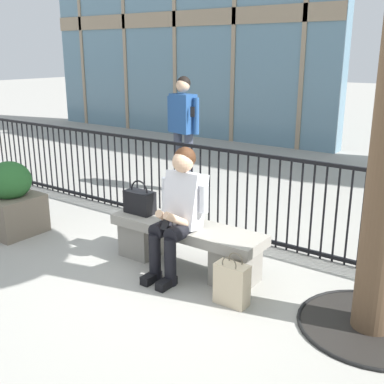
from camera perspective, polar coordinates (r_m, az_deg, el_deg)
The scene contains 8 objects.
ground_plane at distance 4.71m, azimuth -0.72°, elevation -9.05°, with size 60.00×60.00×0.00m, color #9E9B93.
stone_bench at distance 4.60m, azimuth -0.73°, elevation -6.01°, with size 1.60×0.44×0.45m.
seated_person_with_phone at distance 4.37m, azimuth -1.61°, elevation -1.98°, with size 0.52×0.66×1.21m.
handbag_on_bench at distance 4.84m, azimuth -6.35°, elevation -1.15°, with size 0.31×0.16×0.35m.
shopping_bag at distance 4.01m, azimuth 4.84°, elevation -11.02°, with size 0.29×0.15×0.45m.
bystander_at_railing at distance 6.97m, azimuth -1.08°, elevation 8.02°, with size 0.55×0.30×1.71m.
plaza_railing at distance 5.28m, azimuth 5.48°, elevation -0.29°, with size 9.04×0.04×1.01m.
planter at distance 5.83m, azimuth -21.02°, elevation -0.95°, with size 0.59×0.59×0.85m.
Camera 1 is at (2.53, -3.42, 2.04)m, focal length 44.07 mm.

